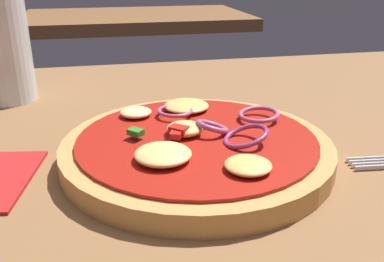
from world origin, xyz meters
The scene contains 4 objects.
dining_table centered at (0.00, 0.00, 0.02)m, with size 1.36×0.86×0.04m.
pizza centered at (0.01, 0.03, 0.05)m, with size 0.25×0.25×0.04m.
beer_glass centered at (-0.19, 0.26, 0.10)m, with size 0.07×0.07×0.13m.
background_table centered at (0.06, 1.18, 0.02)m, with size 0.76×0.46×0.04m.
Camera 1 is at (-0.07, -0.31, 0.21)m, focal length 39.25 mm.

